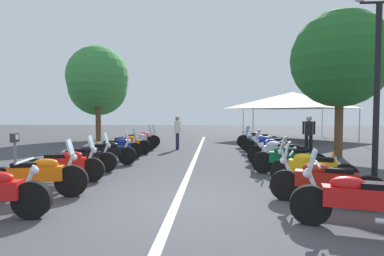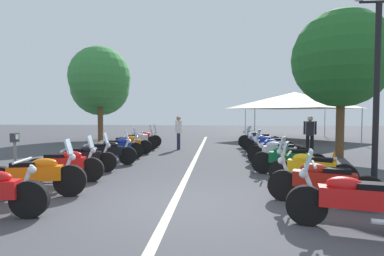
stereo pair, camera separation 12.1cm
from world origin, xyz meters
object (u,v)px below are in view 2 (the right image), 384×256
object	(u,v)px
motorcycle_left_row_3	(84,157)
motorcycle_right_row_3	(288,159)
motorcycle_left_row_1	(37,175)
roadside_tree_1	(100,77)
parking_meter	(15,149)
roadside_tree_0	(342,59)
traffic_cone_0	(98,147)
bystander_0	(179,130)
motorcycle_left_row_4	(106,152)
motorcycle_left_row_5	(118,147)
motorcycle_right_row_2	(310,168)
traffic_cone_1	(334,160)
event_tent	(295,100)
street_lamp_twin_globe	(378,51)
bystander_1	(310,132)
motorcycle_left_row_2	(66,164)
motorcycle_right_row_0	(355,200)
motorcycle_right_row_5	(275,149)
motorcycle_right_row_4	(278,152)
motorcycle_right_row_6	(270,145)
motorcycle_right_row_8	(259,140)
motorcycle_right_row_1	(322,181)
motorcycle_right_row_7	(263,142)
motorcycle_left_row_6	(127,144)
motorcycle_left_row_8	(142,139)

from	to	relation	value
motorcycle_left_row_3	motorcycle_right_row_3	xyz separation A→B (m)	(0.13, -6.02, 0.00)
motorcycle_left_row_1	roadside_tree_1	bearing A→B (deg)	91.72
parking_meter	roadside_tree_0	xyz separation A→B (m)	(5.69, -9.82, 3.04)
parking_meter	traffic_cone_0	bearing A→B (deg)	96.38
parking_meter	bystander_0	bearing A→B (deg)	71.80
motorcycle_left_row_4	motorcycle_left_row_5	world-z (taller)	motorcycle_left_row_5
motorcycle_left_row_3	motorcycle_right_row_3	size ratio (longest dim) A/B	0.95
motorcycle_left_row_4	motorcycle_right_row_2	xyz separation A→B (m)	(-2.60, -6.01, -0.00)
motorcycle_right_row_3	traffic_cone_1	xyz separation A→B (m)	(1.11, -1.68, -0.17)
traffic_cone_1	event_tent	bearing A→B (deg)	-7.57
street_lamp_twin_globe	bystander_1	distance (m)	5.86
motorcycle_left_row_2	motorcycle_left_row_3	bearing A→B (deg)	84.13
parking_meter	bystander_1	xyz separation A→B (m)	(6.17, -8.79, 0.08)
motorcycle_right_row_0	motorcycle_right_row_5	bearing A→B (deg)	-77.27
motorcycle_left_row_3	motorcycle_right_row_4	world-z (taller)	motorcycle_right_row_4
traffic_cone_0	motorcycle_right_row_0	bearing A→B (deg)	-138.40
motorcycle_right_row_0	event_tent	bearing A→B (deg)	-87.61
motorcycle_right_row_6	parking_meter	distance (m)	9.25
motorcycle_right_row_0	street_lamp_twin_globe	bearing A→B (deg)	-107.12
motorcycle_left_row_2	motorcycle_right_row_8	bearing A→B (deg)	42.63
bystander_1	roadside_tree_0	bearing A→B (deg)	-111.04
motorcycle_left_row_5	motorcycle_right_row_2	distance (m)	7.20
motorcycle_right_row_5	roadside_tree_0	distance (m)	4.64
motorcycle_right_row_4	traffic_cone_1	bearing A→B (deg)	-168.85
motorcycle_left_row_5	motorcycle_right_row_4	world-z (taller)	motorcycle_right_row_4
bystander_0	motorcycle_right_row_1	bearing A→B (deg)	116.71
motorcycle_right_row_7	event_tent	world-z (taller)	event_tent
parking_meter	event_tent	world-z (taller)	event_tent
motorcycle_left_row_5	motorcycle_left_row_6	xyz separation A→B (m)	(1.38, 0.05, -0.01)
motorcycle_right_row_4	motorcycle_left_row_5	bearing A→B (deg)	8.94
motorcycle_left_row_2	motorcycle_right_row_8	distance (m)	9.93
motorcycle_left_row_8	roadside_tree_1	size ratio (longest dim) A/B	0.33
motorcycle_left_row_6	motorcycle_right_row_8	size ratio (longest dim) A/B	1.04
motorcycle_right_row_2	motorcycle_left_row_2	bearing A→B (deg)	24.93
motorcycle_right_row_5	traffic_cone_1	xyz separation A→B (m)	(-1.42, -1.59, -0.17)
traffic_cone_1	motorcycle_left_row_2	bearing A→B (deg)	108.53
motorcycle_left_row_1	motorcycle_left_row_5	size ratio (longest dim) A/B	1.05
motorcycle_right_row_2	roadside_tree_1	world-z (taller)	roadside_tree_1
parking_meter	traffic_cone_0	size ratio (longest dim) A/B	2.10
motorcycle_left_row_5	motorcycle_left_row_6	size ratio (longest dim) A/B	0.90
motorcycle_left_row_5	traffic_cone_1	world-z (taller)	motorcycle_left_row_5
motorcycle_right_row_4	motorcycle_right_row_7	xyz separation A→B (m)	(3.85, -0.04, -0.02)
motorcycle_right_row_2	motorcycle_right_row_5	xyz separation A→B (m)	(3.95, 0.10, 0.00)
bystander_0	motorcycle_right_row_7	bearing A→B (deg)	173.68
motorcycle_left_row_8	motorcycle_left_row_1	bearing A→B (deg)	-109.38
motorcycle_right_row_5	roadside_tree_1	distance (m)	12.66
motorcycle_left_row_1	motorcycle_right_row_6	size ratio (longest dim) A/B	0.99
motorcycle_right_row_0	motorcycle_right_row_4	size ratio (longest dim) A/B	1.00
motorcycle_left_row_2	roadside_tree_1	distance (m)	12.49
traffic_cone_0	motorcycle_left_row_6	bearing A→B (deg)	-98.84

